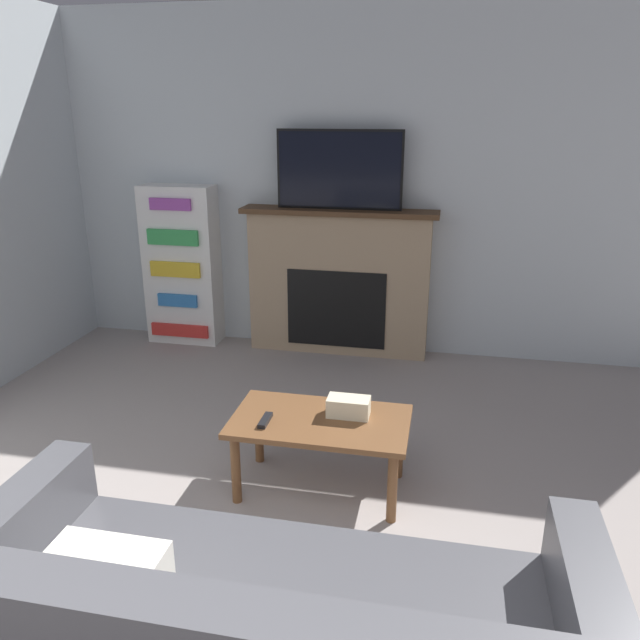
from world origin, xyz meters
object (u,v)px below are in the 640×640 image
(fireplace, at_px, (339,282))
(bookshelf, at_px, (182,266))
(tv, at_px, (339,170))
(coffee_table, at_px, (320,429))

(fireplace, height_order, bookshelf, bookshelf)
(tv, xyz_separation_m, bookshelf, (-1.35, -0.00, -0.82))
(fireplace, relative_size, tv, 1.59)
(fireplace, bearing_deg, bookshelf, -179.07)
(tv, bearing_deg, bookshelf, -179.92)
(tv, height_order, bookshelf, tv)
(bookshelf, bearing_deg, fireplace, 0.93)
(tv, bearing_deg, coffee_table, -82.55)
(fireplace, bearing_deg, tv, -90.00)
(fireplace, xyz_separation_m, coffee_table, (0.26, -2.00, -0.24))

